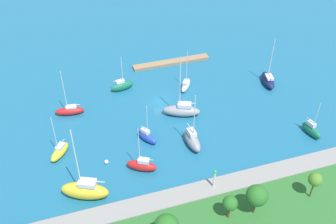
{
  "coord_description": "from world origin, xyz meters",
  "views": [
    {
      "loc": [
        19.3,
        65.33,
        50.13
      ],
      "look_at": [
        0.0,
        5.8,
        1.5
      ],
      "focal_mm": 41.74,
      "sensor_mm": 36.0,
      "label": 1
    }
  ],
  "objects_px": {
    "sailboat_gray_center_basin": "(182,110)",
    "sailboat_green_east_end": "(311,130)",
    "harbor_beacon": "(214,177)",
    "sailboat_navy_outer_mooring": "(268,80)",
    "park_tree_center": "(257,196)",
    "sailboat_blue_far_south": "(147,137)",
    "sailboat_gray_inner_mooring": "(192,140)",
    "park_tree_west": "(315,180)",
    "sailboat_yellow_near_pier": "(60,151)",
    "sailboat_green_by_breakwater": "(122,86)",
    "sailboat_yellow_lone_south": "(85,190)",
    "pier_dock": "(171,62)",
    "sailboat_white_along_channel": "(186,85)",
    "park_tree_midwest": "(230,204)",
    "sailboat_red_west_end": "(70,111)",
    "mooring_buoy_white": "(106,162)"
  },
  "relations": [
    {
      "from": "sailboat_yellow_near_pier",
      "to": "sailboat_green_east_end",
      "type": "distance_m",
      "value": 47.82
    },
    {
      "from": "sailboat_green_by_breakwater",
      "to": "sailboat_yellow_lone_south",
      "type": "bearing_deg",
      "value": -123.68
    },
    {
      "from": "park_tree_west",
      "to": "sailboat_gray_center_basin",
      "type": "xyz_separation_m",
      "value": [
        11.92,
        -27.55,
        -3.89
      ]
    },
    {
      "from": "harbor_beacon",
      "to": "sailboat_navy_outer_mooring",
      "type": "xyz_separation_m",
      "value": [
        -24.75,
        -25.99,
        -2.58
      ]
    },
    {
      "from": "park_tree_center",
      "to": "sailboat_gray_center_basin",
      "type": "relative_size",
      "value": 0.4
    },
    {
      "from": "sailboat_white_along_channel",
      "to": "park_tree_midwest",
      "type": "bearing_deg",
      "value": -154.96
    },
    {
      "from": "sailboat_gray_center_basin",
      "to": "sailboat_navy_outer_mooring",
      "type": "relative_size",
      "value": 1.24
    },
    {
      "from": "sailboat_green_by_breakwater",
      "to": "pier_dock",
      "type": "bearing_deg",
      "value": 18.11
    },
    {
      "from": "harbor_beacon",
      "to": "mooring_buoy_white",
      "type": "distance_m",
      "value": 19.88
    },
    {
      "from": "sailboat_green_east_end",
      "to": "sailboat_blue_far_south",
      "type": "bearing_deg",
      "value": -113.42
    },
    {
      "from": "sailboat_green_east_end",
      "to": "sailboat_blue_far_south",
      "type": "distance_m",
      "value": 31.84
    },
    {
      "from": "sailboat_white_along_channel",
      "to": "sailboat_gray_inner_mooring",
      "type": "xyz_separation_m",
      "value": [
        5.37,
        18.24,
        0.4
      ]
    },
    {
      "from": "park_tree_center",
      "to": "park_tree_west",
      "type": "relative_size",
      "value": 1.1
    },
    {
      "from": "park_tree_west",
      "to": "sailboat_gray_inner_mooring",
      "type": "distance_m",
      "value": 22.83
    },
    {
      "from": "harbor_beacon",
      "to": "park_tree_west",
      "type": "xyz_separation_m",
      "value": [
        -13.86,
        6.5,
        1.55
      ]
    },
    {
      "from": "park_tree_midwest",
      "to": "sailboat_gray_center_basin",
      "type": "bearing_deg",
      "value": -94.55
    },
    {
      "from": "harbor_beacon",
      "to": "sailboat_yellow_lone_south",
      "type": "height_order",
      "value": "sailboat_yellow_lone_south"
    },
    {
      "from": "sailboat_gray_center_basin",
      "to": "sailboat_gray_inner_mooring",
      "type": "xyz_separation_m",
      "value": [
        1.15,
        9.23,
        0.03
      ]
    },
    {
      "from": "pier_dock",
      "to": "sailboat_green_east_end",
      "type": "bearing_deg",
      "value": 117.08
    },
    {
      "from": "pier_dock",
      "to": "sailboat_green_east_end",
      "type": "relative_size",
      "value": 2.55
    },
    {
      "from": "park_tree_center",
      "to": "sailboat_red_west_end",
      "type": "bearing_deg",
      "value": -55.82
    },
    {
      "from": "harbor_beacon",
      "to": "pier_dock",
      "type": "bearing_deg",
      "value": -98.95
    },
    {
      "from": "pier_dock",
      "to": "sailboat_navy_outer_mooring",
      "type": "bearing_deg",
      "value": 139.49
    },
    {
      "from": "park_tree_midwest",
      "to": "sailboat_blue_far_south",
      "type": "distance_m",
      "value": 23.11
    },
    {
      "from": "sailboat_white_along_channel",
      "to": "sailboat_red_west_end",
      "type": "relative_size",
      "value": 0.9
    },
    {
      "from": "sailboat_blue_far_south",
      "to": "sailboat_yellow_lone_south",
      "type": "distance_m",
      "value": 16.64
    },
    {
      "from": "sailboat_green_east_end",
      "to": "sailboat_yellow_lone_south",
      "type": "distance_m",
      "value": 44.01
    },
    {
      "from": "pier_dock",
      "to": "sailboat_white_along_channel",
      "type": "height_order",
      "value": "sailboat_white_along_channel"
    },
    {
      "from": "harbor_beacon",
      "to": "sailboat_red_west_end",
      "type": "relative_size",
      "value": 0.35
    },
    {
      "from": "sailboat_green_east_end",
      "to": "sailboat_gray_inner_mooring",
      "type": "xyz_separation_m",
      "value": [
        23.07,
        -4.14,
        0.24
      ]
    },
    {
      "from": "sailboat_blue_far_south",
      "to": "sailboat_gray_inner_mooring",
      "type": "relative_size",
      "value": 0.72
    },
    {
      "from": "sailboat_blue_far_south",
      "to": "park_tree_west",
      "type": "bearing_deg",
      "value": 13.57
    },
    {
      "from": "pier_dock",
      "to": "sailboat_green_by_breakwater",
      "type": "relative_size",
      "value": 2.32
    },
    {
      "from": "sailboat_navy_outer_mooring",
      "to": "mooring_buoy_white",
      "type": "bearing_deg",
      "value": 122.31
    },
    {
      "from": "harbor_beacon",
      "to": "park_tree_center",
      "type": "distance_m",
      "value": 7.73
    },
    {
      "from": "sailboat_yellow_lone_south",
      "to": "park_tree_west",
      "type": "bearing_deg",
      "value": -174.67
    },
    {
      "from": "park_tree_midwest",
      "to": "sailboat_gray_center_basin",
      "type": "relative_size",
      "value": 0.32
    },
    {
      "from": "park_tree_west",
      "to": "sailboat_blue_far_south",
      "type": "height_order",
      "value": "sailboat_blue_far_south"
    },
    {
      "from": "sailboat_yellow_near_pier",
      "to": "mooring_buoy_white",
      "type": "xyz_separation_m",
      "value": [
        -7.64,
        4.68,
        -0.55
      ]
    },
    {
      "from": "park_tree_west",
      "to": "sailboat_gray_inner_mooring",
      "type": "xyz_separation_m",
      "value": [
        13.06,
        -18.32,
        -3.86
      ]
    },
    {
      "from": "park_tree_center",
      "to": "sailboat_blue_far_south",
      "type": "relative_size",
      "value": 0.66
    },
    {
      "from": "sailboat_gray_inner_mooring",
      "to": "park_tree_west",
      "type": "bearing_deg",
      "value": 33.65
    },
    {
      "from": "pier_dock",
      "to": "sailboat_green_by_breakwater",
      "type": "distance_m",
      "value": 16.12
    },
    {
      "from": "sailboat_yellow_near_pier",
      "to": "sailboat_navy_outer_mooring",
      "type": "distance_m",
      "value": 48.73
    },
    {
      "from": "sailboat_red_west_end",
      "to": "sailboat_gray_inner_mooring",
      "type": "relative_size",
      "value": 0.9
    },
    {
      "from": "sailboat_white_along_channel",
      "to": "mooring_buoy_white",
      "type": "height_order",
      "value": "sailboat_white_along_channel"
    },
    {
      "from": "sailboat_gray_center_basin",
      "to": "sailboat_green_east_end",
      "type": "bearing_deg",
      "value": 171.66
    },
    {
      "from": "sailboat_blue_far_south",
      "to": "sailboat_red_west_end",
      "type": "bearing_deg",
      "value": -164.06
    },
    {
      "from": "park_tree_midwest",
      "to": "sailboat_gray_center_basin",
      "type": "height_order",
      "value": "sailboat_gray_center_basin"
    },
    {
      "from": "harbor_beacon",
      "to": "sailboat_white_along_channel",
      "type": "bearing_deg",
      "value": -101.6
    }
  ]
}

